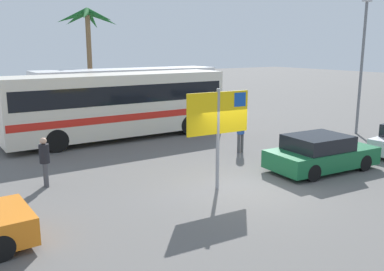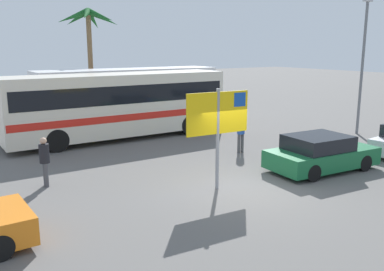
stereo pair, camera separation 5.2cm
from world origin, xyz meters
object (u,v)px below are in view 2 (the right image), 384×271
object	(u,v)px
ferry_sign	(219,117)
pedestrian_by_bus	(241,130)
bus_rear_coach	(129,93)
car_green	(321,153)
bus_front_coach	(119,102)
pedestrian_near_sign	(45,158)

from	to	relation	value
ferry_sign	pedestrian_by_bus	world-z (taller)	ferry_sign
bus_rear_coach	pedestrian_by_bus	bearing A→B (deg)	-84.75
bus_rear_coach	car_green	size ratio (longest dim) A/B	2.56
bus_front_coach	pedestrian_by_bus	distance (m)	6.37
bus_rear_coach	pedestrian_by_bus	size ratio (longest dim) A/B	6.44
pedestrian_near_sign	car_green	bearing A→B (deg)	160.48
car_green	pedestrian_near_sign	xyz separation A→B (m)	(-8.88, 3.65, 0.31)
ferry_sign	pedestrian_near_sign	world-z (taller)	ferry_sign
car_green	pedestrian_near_sign	size ratio (longest dim) A/B	2.61
bus_rear_coach	ferry_sign	xyz separation A→B (m)	(-2.73, -12.52, 0.54)
ferry_sign	car_green	size ratio (longest dim) A/B	0.76
bus_front_coach	pedestrian_near_sign	distance (m)	7.40
ferry_sign	pedestrian_by_bus	xyz separation A→B (m)	(3.58, 3.23, -1.33)
bus_front_coach	bus_rear_coach	distance (m)	4.48
ferry_sign	pedestrian_near_sign	bearing A→B (deg)	147.76
bus_front_coach	pedestrian_by_bus	world-z (taller)	bus_front_coach
pedestrian_by_bus	pedestrian_near_sign	size ratio (longest dim) A/B	1.04
bus_front_coach	bus_rear_coach	bearing A→B (deg)	58.65
bus_rear_coach	ferry_sign	bearing A→B (deg)	-102.30
bus_rear_coach	pedestrian_near_sign	world-z (taller)	bus_rear_coach
bus_front_coach	pedestrian_near_sign	world-z (taller)	bus_front_coach
ferry_sign	pedestrian_near_sign	xyz separation A→B (m)	(-4.54, 3.24, -1.38)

